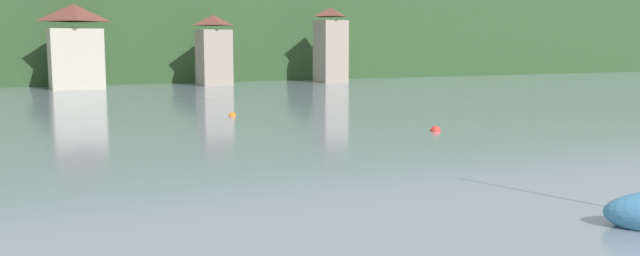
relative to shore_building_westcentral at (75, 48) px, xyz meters
The scene contains 6 objects.
wooded_hillside 53.90m from the shore_building_westcentral, 61.89° to the left, with size 352.00×73.41×35.63m.
shore_building_westcentral is the anchor object (origin of this frame).
shore_building_central 15.54m from the shore_building_westcentral, ahead, with size 3.67×4.15×8.33m.
shore_building_eastcentral 31.02m from the shore_building_westcentral, ahead, with size 3.43×4.00×9.53m.
mooring_buoy_near 36.18m from the shore_building_westcentral, 79.87° to the right, with size 0.54×0.54×0.54m, color orange.
mooring_buoy_far 50.24m from the shore_building_westcentral, 73.54° to the right, with size 0.60×0.60×0.60m, color red.
Camera 1 is at (-8.28, 31.05, 4.92)m, focal length 38.17 mm.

